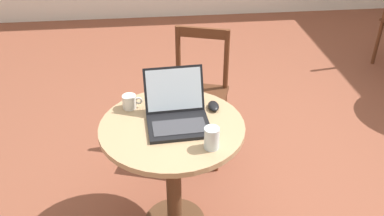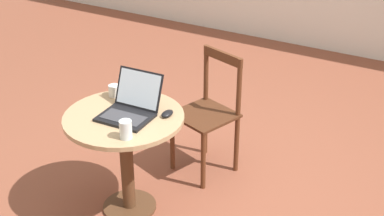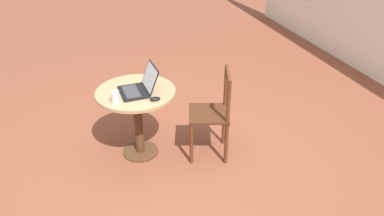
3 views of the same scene
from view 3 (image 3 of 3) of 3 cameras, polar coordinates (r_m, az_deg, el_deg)
name	(u,v)px [view 3 (image 3 of 3)]	position (r m, az deg, el deg)	size (l,w,h in m)	color
ground_plane	(188,182)	(3.56, -0.66, -11.24)	(16.00, 16.00, 0.00)	brown
cafe_table_near	(137,105)	(3.66, -8.40, 0.39)	(0.76, 0.76, 0.72)	#51331E
chair_near_back	(213,114)	(3.67, 3.21, -0.96)	(0.49, 0.49, 0.91)	#562D19
laptop	(139,87)	(3.54, -8.12, 3.17)	(0.34, 0.36, 0.25)	black
mouse	(155,99)	(3.39, -5.65, 1.40)	(0.06, 0.10, 0.03)	black
mug	(151,75)	(3.78, -6.32, 4.98)	(0.11, 0.08, 0.08)	silver
drinking_glass	(115,97)	(3.38, -11.63, 1.61)	(0.07, 0.07, 0.11)	silver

